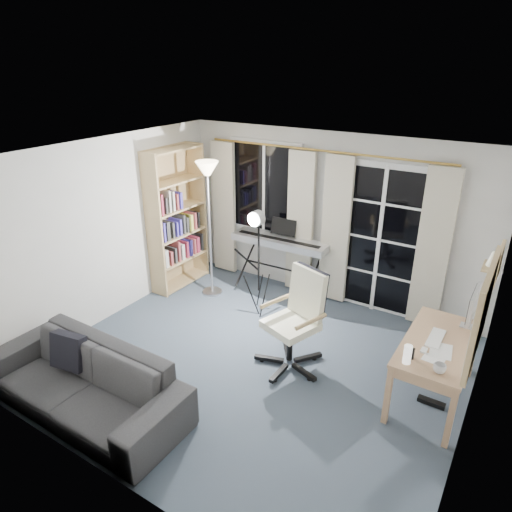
{
  "coord_description": "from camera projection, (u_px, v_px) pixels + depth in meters",
  "views": [
    {
      "loc": [
        2.35,
        -3.72,
        3.28
      ],
      "look_at": [
        -0.19,
        0.35,
        1.18
      ],
      "focal_mm": 32.0,
      "sensor_mm": 36.0,
      "label": 1
    }
  ],
  "objects": [
    {
      "name": "curtains",
      "position": [
        317.0,
        226.0,
        6.44
      ],
      "size": [
        3.6,
        0.07,
        2.13
      ],
      "color": "gold",
      "rests_on": "floor"
    },
    {
      "name": "window",
      "position": [
        265.0,
        188.0,
        6.79
      ],
      "size": [
        1.2,
        0.08,
        1.4
      ],
      "color": "white",
      "rests_on": "floor"
    },
    {
      "name": "torchiere_lamp",
      "position": [
        208.0,
        190.0,
        6.29
      ],
      "size": [
        0.4,
        0.4,
        2.0
      ],
      "rotation": [
        0.0,
        0.0,
        -0.31
      ],
      "color": "#B2B2B7",
      "rests_on": "floor"
    },
    {
      "name": "monitor",
      "position": [
        473.0,
        305.0,
        4.68
      ],
      "size": [
        0.17,
        0.49,
        0.43
      ],
      "rotation": [
        0.0,
        0.0,
        -0.01
      ],
      "color": "silver",
      "rests_on": "desk"
    },
    {
      "name": "floor",
      "position": [
        254.0,
        363.0,
        5.35
      ],
      "size": [
        4.5,
        4.0,
        0.02
      ],
      "primitive_type": "cube",
      "color": "#384351",
      "rests_on": "ground"
    },
    {
      "name": "office_chair",
      "position": [
        300.0,
        311.0,
        5.1
      ],
      "size": [
        0.81,
        0.81,
        1.16
      ],
      "rotation": [
        0.0,
        0.0,
        -0.33
      ],
      "color": "black",
      "rests_on": "floor"
    },
    {
      "name": "desk_clutter",
      "position": [
        426.0,
        364.0,
        4.45
      ],
      "size": [
        0.41,
        0.78,
        0.87
      ],
      "rotation": [
        0.0,
        0.0,
        -0.01
      ],
      "color": "white",
      "rests_on": "desk"
    },
    {
      "name": "wall_mirror",
      "position": [
        482.0,
        312.0,
        3.38
      ],
      "size": [
        0.04,
        0.94,
        0.74
      ],
      "color": "#A28055",
      "rests_on": "floor"
    },
    {
      "name": "sofa",
      "position": [
        81.0,
        373.0,
        4.48
      ],
      "size": [
        2.23,
        0.66,
        0.87
      ],
      "rotation": [
        0.0,
        0.0,
        -0.0
      ],
      "color": "#272729",
      "rests_on": "floor"
    },
    {
      "name": "french_door",
      "position": [
        380.0,
        241.0,
        6.11
      ],
      "size": [
        1.32,
        0.09,
        2.11
      ],
      "color": "white",
      "rests_on": "floor"
    },
    {
      "name": "bookshelf",
      "position": [
        174.0,
        222.0,
        6.85
      ],
      "size": [
        0.37,
        1.0,
        2.13
      ],
      "rotation": [
        0.0,
        0.0,
        -0.03
      ],
      "color": "#A28055",
      "rests_on": "floor"
    },
    {
      "name": "keyboard_piano",
      "position": [
        280.0,
        243.0,
        6.66
      ],
      "size": [
        1.47,
        0.74,
        1.06
      ],
      "rotation": [
        0.0,
        0.0,
        0.03
      ],
      "color": "black",
      "rests_on": "floor"
    },
    {
      "name": "desk",
      "position": [
        438.0,
        349.0,
        4.56
      ],
      "size": [
        0.65,
        1.29,
        0.69
      ],
      "rotation": [
        0.0,
        0.0,
        -0.01
      ],
      "color": "#A57A55",
      "rests_on": "floor"
    },
    {
      "name": "studio_light",
      "position": [
        257.0,
        231.0,
        5.88
      ],
      "size": [
        0.29,
        0.3,
        1.53
      ],
      "rotation": [
        0.0,
        0.0,
        -0.11
      ],
      "color": "black",
      "rests_on": "floor"
    },
    {
      "name": "mug",
      "position": [
        440.0,
        367.0,
        4.07
      ],
      "size": [
        0.11,
        0.09,
        0.11
      ],
      "primitive_type": "imported",
      "rotation": [
        0.0,
        0.0,
        -0.01
      ],
      "color": "silver",
      "rests_on": "desk"
    },
    {
      "name": "wall_shelf",
      "position": [
        493.0,
        262.0,
        4.55
      ],
      "size": [
        0.16,
        0.3,
        0.18
      ],
      "color": "#A28055",
      "rests_on": "floor"
    },
    {
      "name": "framed_print",
      "position": [
        498.0,
        263.0,
        4.05
      ],
      "size": [
        0.03,
        0.42,
        0.32
      ],
      "color": "#A28055",
      "rests_on": "floor"
    }
  ]
}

